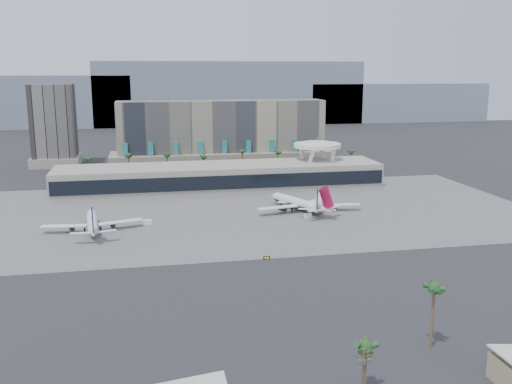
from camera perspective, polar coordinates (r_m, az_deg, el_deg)
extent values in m
plane|color=#232326|center=(197.78, 0.76, -5.78)|extent=(900.00, 900.00, 0.00)
cube|color=#5B5B59|center=(249.77, -1.87, -1.97)|extent=(260.00, 130.00, 0.06)
cube|color=gray|center=(669.84, -23.63, 8.27)|extent=(260.00, 60.00, 55.00)
cube|color=gray|center=(662.06, -2.67, 9.87)|extent=(300.00, 60.00, 70.00)
cube|color=gray|center=(720.31, 13.46, 8.74)|extent=(220.00, 60.00, 45.00)
cube|color=#9F957B|center=(364.60, -3.44, 5.83)|extent=(130.00, 22.00, 42.00)
cube|color=gray|center=(364.74, -3.37, 3.30)|extent=(140.00, 30.00, 10.00)
cube|color=teal|center=(351.06, -12.91, 3.33)|extent=(3.00, 2.00, 18.00)
cube|color=teal|center=(350.93, -10.46, 3.43)|extent=(3.00, 2.00, 18.00)
cube|color=teal|center=(351.43, -8.01, 3.53)|extent=(3.00, 2.00, 18.00)
cube|color=teal|center=(352.57, -5.57, 3.61)|extent=(3.00, 2.00, 18.00)
cube|color=teal|center=(354.35, -3.15, 3.70)|extent=(3.00, 2.00, 18.00)
cube|color=teal|center=(356.74, -0.76, 3.77)|extent=(3.00, 2.00, 18.00)
cube|color=teal|center=(359.75, 1.59, 3.84)|extent=(3.00, 2.00, 18.00)
cube|color=teal|center=(363.35, 3.91, 3.90)|extent=(3.00, 2.00, 18.00)
cube|color=teal|center=(367.53, 6.17, 3.95)|extent=(3.00, 2.00, 18.00)
cube|color=black|center=(389.63, -19.56, 6.30)|extent=(26.00, 26.00, 52.00)
cube|color=#A8A293|center=(392.35, -19.32, 2.96)|extent=(30.00, 30.00, 6.00)
cube|color=#A8A293|center=(301.69, -3.59, 1.63)|extent=(170.00, 32.00, 12.00)
cube|color=black|center=(286.02, -3.15, 0.95)|extent=(168.00, 0.60, 7.00)
cube|color=black|center=(300.46, -3.61, 2.99)|extent=(170.00, 12.00, 2.50)
cylinder|color=white|center=(326.36, 6.85, 3.26)|extent=(6.98, 6.99, 21.89)
cylinder|color=white|center=(322.66, 4.70, 3.20)|extent=(6.98, 6.99, 21.89)
cylinder|color=white|center=(310.59, 5.34, 2.84)|extent=(6.98, 6.99, 21.89)
cylinder|color=white|center=(314.44, 7.57, 2.90)|extent=(6.98, 6.99, 21.89)
cylinder|color=white|center=(317.16, 6.15, 4.66)|extent=(26.00, 26.00, 2.20)
cylinder|color=white|center=(317.00, 6.16, 4.89)|extent=(16.00, 16.00, 1.20)
cylinder|color=brown|center=(334.99, -16.38, 2.21)|extent=(0.70, 0.70, 12.00)
sphere|color=#234B1E|center=(334.11, -16.43, 3.17)|extent=(2.80, 2.80, 2.80)
cylinder|color=brown|center=(333.70, -12.61, 2.37)|extent=(0.70, 0.70, 12.00)
sphere|color=#234B1E|center=(332.81, -12.66, 3.34)|extent=(2.80, 2.80, 2.80)
cylinder|color=brown|center=(333.85, -8.83, 2.53)|extent=(0.70, 0.70, 12.00)
sphere|color=#234B1E|center=(332.96, -8.87, 3.50)|extent=(2.80, 2.80, 2.80)
cylinder|color=brown|center=(335.35, -5.25, 2.66)|extent=(0.70, 0.70, 12.00)
sphere|color=#234B1E|center=(334.46, -5.27, 3.63)|extent=(2.80, 2.80, 2.80)
cylinder|color=brown|center=(338.47, -1.37, 2.80)|extent=(0.70, 0.70, 12.00)
sphere|color=#234B1E|center=(337.60, -1.37, 3.75)|extent=(2.80, 2.80, 2.80)
cylinder|color=brown|center=(342.89, 2.26, 2.91)|extent=(0.70, 0.70, 12.00)
sphere|color=#234B1E|center=(342.02, 2.27, 3.86)|extent=(2.80, 2.80, 2.80)
cylinder|color=brown|center=(348.63, 5.78, 3.01)|extent=(0.70, 0.70, 12.00)
sphere|color=#234B1E|center=(347.78, 5.80, 3.94)|extent=(2.80, 2.80, 2.80)
cylinder|color=brown|center=(356.00, 9.33, 3.10)|extent=(0.70, 0.70, 12.00)
sphere|color=#234B1E|center=(355.16, 9.36, 4.01)|extent=(2.80, 2.80, 2.80)
cylinder|color=#4C3826|center=(110.22, 10.66, -17.92)|extent=(0.44, 0.44, 12.00)
cube|color=#4C3826|center=(108.01, 10.75, -15.80)|extent=(3.20, 0.22, 0.22)
cylinder|color=slate|center=(107.88, 10.34, -16.42)|extent=(0.56, 0.56, 0.90)
cylinder|color=slate|center=(108.19, 10.80, -16.35)|extent=(0.56, 0.56, 0.90)
cylinder|color=slate|center=(108.50, 11.26, -16.28)|extent=(0.56, 0.56, 0.90)
cylinder|color=black|center=(107.41, 10.04, -15.79)|extent=(0.12, 0.12, 0.30)
cylinder|color=black|center=(108.38, 11.47, -15.58)|extent=(0.12, 0.12, 0.30)
cylinder|color=white|center=(228.99, -16.06, -2.88)|extent=(6.34, 25.99, 3.77)
cylinder|color=black|center=(229.03, -16.05, -2.92)|extent=(6.22, 25.47, 3.70)
cone|color=white|center=(243.31, -16.14, -2.01)|extent=(4.18, 4.60, 3.77)
cone|color=white|center=(212.85, -15.96, -3.93)|extent=(4.61, 8.83, 3.77)
cube|color=white|center=(228.38, -18.65, -3.24)|extent=(17.29, 5.59, 0.33)
cube|color=white|center=(228.54, -13.44, -2.91)|extent=(17.32, 8.78, 0.33)
cylinder|color=black|center=(228.99, -17.92, -3.39)|extent=(2.44, 3.96, 2.08)
cylinder|color=black|center=(229.10, -14.14, -3.16)|extent=(2.44, 3.96, 2.08)
cube|color=black|center=(210.21, -16.03, -2.74)|extent=(1.33, 8.57, 9.93)
cube|color=white|center=(211.82, -17.11, -3.94)|extent=(7.62, 2.37, 0.24)
cube|color=white|center=(211.89, -14.81, -3.80)|extent=(7.82, 3.81, 0.24)
cylinder|color=black|center=(239.37, -16.07, -2.89)|extent=(0.47, 0.47, 1.51)
cylinder|color=black|center=(228.76, -16.77, -3.63)|extent=(0.66, 0.66, 1.51)
cylinder|color=black|center=(228.80, -15.26, -3.53)|extent=(0.66, 0.66, 1.51)
cylinder|color=white|center=(251.96, 4.03, -1.02)|extent=(15.10, 26.67, 4.03)
cylinder|color=black|center=(252.00, 4.03, -1.06)|extent=(14.80, 26.13, 3.95)
cone|color=white|center=(263.93, 1.84, -0.40)|extent=(5.55, 5.80, 4.03)
cone|color=white|center=(238.93, 6.76, -1.74)|extent=(7.44, 9.92, 4.03)
cube|color=white|center=(244.55, 2.18, -1.55)|extent=(18.58, 7.89, 0.35)
cube|color=white|center=(258.45, 6.06, -0.87)|extent=(16.96, 14.05, 0.35)
cylinder|color=black|center=(246.99, 2.66, -1.66)|extent=(3.69, 4.59, 2.22)
cylinder|color=black|center=(257.08, 5.48, -1.15)|extent=(3.69, 4.59, 2.22)
cube|color=#AB133C|center=(236.65, 7.04, -0.57)|extent=(4.27, 8.53, 10.61)
cube|color=white|center=(235.11, 6.12, -1.82)|extent=(8.36, 4.43, 0.25)
cube|color=white|center=(241.12, 7.72, -1.51)|extent=(7.98, 6.21, 0.25)
cylinder|color=black|center=(260.69, 2.51, -1.20)|extent=(0.50, 0.50, 1.61)
cylinder|color=black|center=(249.86, 3.60, -1.80)|extent=(0.71, 0.71, 1.61)
cylinder|color=black|center=(253.90, 4.73, -1.59)|extent=(0.71, 0.71, 1.61)
cylinder|color=white|center=(254.74, 6.29, -1.01)|extent=(11.78, 24.46, 3.62)
cylinder|color=black|center=(254.77, 6.29, -1.04)|extent=(11.55, 23.97, 3.55)
cone|color=white|center=(268.54, 6.42, -0.33)|extent=(4.79, 5.06, 3.62)
cone|color=white|center=(239.16, 6.13, -1.80)|extent=(6.17, 8.89, 3.62)
cube|color=white|center=(254.54, 4.04, -1.10)|extent=(15.75, 11.67, 0.32)
cube|color=white|center=(253.82, 8.53, -1.24)|extent=(16.63, 5.81, 0.32)
cylinder|color=black|center=(254.99, 4.66, -1.30)|extent=(3.10, 4.08, 1.99)
cylinder|color=black|center=(254.48, 7.91, -1.40)|extent=(3.10, 4.08, 1.99)
cube|color=black|center=(236.75, 6.15, -0.78)|extent=(3.21, 7.89, 9.53)
cube|color=white|center=(238.36, 5.15, -1.72)|extent=(7.33, 5.14, 0.23)
cube|color=white|center=(238.05, 7.11, -1.78)|extent=(7.50, 3.43, 0.23)
cylinder|color=black|center=(264.69, 6.37, -1.07)|extent=(0.45, 0.45, 1.45)
cylinder|color=black|center=(254.57, 5.62, -1.59)|extent=(0.63, 0.63, 1.45)
cylinder|color=black|center=(254.36, 6.92, -1.63)|extent=(0.63, 0.63, 1.45)
cube|color=white|center=(232.86, -10.87, -2.99)|extent=(3.93, 1.94, 1.92)
cube|color=white|center=(240.43, 5.17, -2.37)|extent=(3.33, 1.98, 1.68)
cube|color=black|center=(187.98, 1.07, -6.59)|extent=(2.25, 0.60, 1.01)
cube|color=yellow|center=(187.81, 1.09, -6.61)|extent=(1.61, 0.27, 0.61)
cylinder|color=black|center=(187.89, 0.83, -6.66)|extent=(0.12, 0.12, 0.61)
cylinder|color=black|center=(188.21, 1.32, -6.63)|extent=(0.12, 0.12, 0.61)
cylinder|color=brown|center=(115.83, 10.82, -17.00)|extent=(0.70, 0.70, 9.67)
sphere|color=#234B1E|center=(113.71, 10.92, -15.00)|extent=(2.80, 2.80, 2.80)
cylinder|color=brown|center=(134.88, 17.22, -11.89)|extent=(0.70, 0.70, 14.31)
sphere|color=#234B1E|center=(132.30, 17.40, -9.17)|extent=(2.80, 2.80, 2.80)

